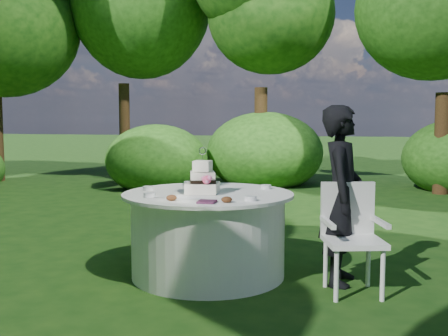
{
  "coord_description": "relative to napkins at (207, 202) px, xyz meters",
  "views": [
    {
      "loc": [
        1.21,
        -4.59,
        1.44
      ],
      "look_at": [
        0.15,
        0.0,
        1.0
      ],
      "focal_mm": 42.0,
      "sensor_mm": 36.0,
      "label": 1
    }
  ],
  "objects": [
    {
      "name": "napkins",
      "position": [
        0.0,
        0.0,
        0.0
      ],
      "size": [
        0.14,
        0.14,
        0.02
      ],
      "primitive_type": "cube",
      "color": "#4B203B",
      "rests_on": "table"
    },
    {
      "name": "votives",
      "position": [
        -0.22,
        0.58,
        0.01
      ],
      "size": [
        1.17,
        0.97,
        0.04
      ],
      "color": "white",
      "rests_on": "table"
    },
    {
      "name": "table",
      "position": [
        -0.14,
        0.56,
        -0.39
      ],
      "size": [
        1.56,
        1.56,
        0.77
      ],
      "color": "white",
      "rests_on": "ground"
    },
    {
      "name": "cake",
      "position": [
        -0.17,
        0.51,
        0.1
      ],
      "size": [
        0.31,
        0.31,
        0.42
      ],
      "color": "silver",
      "rests_on": "table"
    },
    {
      "name": "ground",
      "position": [
        -0.14,
        0.56,
        -0.78
      ],
      "size": [
        80.0,
        80.0,
        0.0
      ],
      "primitive_type": "plane",
      "color": "#14380F",
      "rests_on": "ground"
    },
    {
      "name": "chair",
      "position": [
        1.14,
        0.4,
        -0.26
      ],
      "size": [
        0.56,
        0.56,
        0.91
      ],
      "color": "white",
      "rests_on": "ground"
    },
    {
      "name": "guest",
      "position": [
        1.06,
        0.61,
        0.0
      ],
      "size": [
        0.42,
        0.6,
        1.56
      ],
      "primitive_type": "imported",
      "rotation": [
        0.0,
        0.0,
        1.49
      ],
      "color": "black",
      "rests_on": "ground"
    },
    {
      "name": "feather_plume",
      "position": [
        -0.3,
        0.17,
        -0.0
      ],
      "size": [
        0.48,
        0.07,
        0.01
      ],
      "primitive_type": "ellipsoid",
      "color": "white",
      "rests_on": "table"
    },
    {
      "name": "petal_cups",
      "position": [
        -0.08,
        0.04,
        0.02
      ],
      "size": [
        0.55,
        0.1,
        0.05
      ],
      "color": "#562D16",
      "rests_on": "table"
    }
  ]
}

